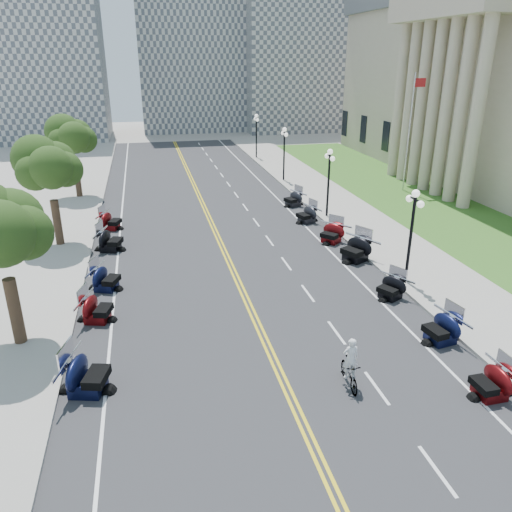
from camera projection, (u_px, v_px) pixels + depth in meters
ground at (265, 341)px, 21.06m from camera, size 160.00×160.00×0.00m
road at (226, 256)px, 30.12m from camera, size 16.00×90.00×0.01m
centerline_yellow_a at (224, 256)px, 30.10m from camera, size 0.12×90.00×0.00m
centerline_yellow_b at (228, 255)px, 30.15m from camera, size 0.12×90.00×0.00m
edge_line_north at (326, 247)px, 31.42m from camera, size 0.12×90.00×0.00m
edge_line_south at (117, 265)px, 28.82m from camera, size 0.12×90.00×0.00m
lane_dash_4 at (437, 471)px, 14.46m from camera, size 0.12×2.00×0.00m
lane_dash_5 at (377, 388)px, 18.08m from camera, size 0.12×2.00×0.00m
lane_dash_6 at (336, 332)px, 21.71m from camera, size 0.12×2.00×0.00m
lane_dash_7 at (308, 293)px, 25.33m from camera, size 0.12×2.00×0.00m
lane_dash_8 at (286, 264)px, 28.96m from camera, size 0.12×2.00×0.00m
lane_dash_9 at (270, 241)px, 32.58m from camera, size 0.12×2.00×0.00m
lane_dash_10 at (256, 222)px, 36.21m from camera, size 0.12×2.00×0.00m
lane_dash_11 at (245, 207)px, 39.83m from camera, size 0.12×2.00×0.00m
lane_dash_12 at (236, 195)px, 43.46m from camera, size 0.12×2.00×0.00m
lane_dash_13 at (228, 184)px, 47.08m from camera, size 0.12×2.00×0.00m
lane_dash_14 at (222, 175)px, 50.71m from camera, size 0.12×2.00×0.00m
lane_dash_15 at (216, 167)px, 54.33m from camera, size 0.12×2.00×0.00m
lane_dash_16 at (211, 160)px, 57.95m from camera, size 0.12×2.00×0.00m
lane_dash_17 at (207, 154)px, 61.58m from camera, size 0.12×2.00×0.00m
lane_dash_18 at (203, 149)px, 65.20m from camera, size 0.12×2.00×0.00m
lane_dash_19 at (199, 144)px, 68.83m from camera, size 0.12×2.00×0.00m
sidewalk_north at (386, 242)px, 32.23m from camera, size 5.00×90.00×0.15m
sidewalk_south at (42, 270)px, 27.97m from camera, size 5.00×90.00×0.15m
lawn at (421, 203)px, 40.91m from camera, size 9.00×60.00×0.10m
distant_block_a at (34, 43)px, 68.77m from camera, size 18.00×14.00×26.00m
distant_block_b at (188, 31)px, 77.93m from camera, size 16.00×12.00×30.00m
distant_block_c at (303, 58)px, 80.35m from camera, size 20.00×14.00×22.00m
street_lamp_2 at (411, 237)px, 25.47m from camera, size 0.50×1.20×4.90m
street_lamp_3 at (328, 183)px, 36.34m from camera, size 0.50×1.20×4.90m
street_lamp_4 at (284, 154)px, 47.22m from camera, size 0.50×1.20×4.90m
street_lamp_5 at (256, 136)px, 58.09m from camera, size 0.50×1.20×4.90m
flagpole at (409, 134)px, 42.80m from camera, size 1.10×0.20×10.00m
tree_2 at (0, 237)px, 19.08m from camera, size 4.80×4.80×9.20m
tree_3 at (49, 172)px, 29.96m from camera, size 4.80×4.80×9.20m
tree_4 at (72, 141)px, 40.83m from camera, size 4.80×4.80×9.20m
motorcycle_n_4 at (491, 381)px, 17.42m from camera, size 1.87×1.87×1.28m
motorcycle_n_5 at (442, 327)px, 20.80m from camera, size 2.24×2.24×1.36m
motorcycle_n_6 at (391, 287)px, 24.63m from camera, size 2.40×2.40×1.23m
motorcycle_n_7 at (356, 248)px, 29.14m from camera, size 3.01×3.01×1.56m
motorcycle_n_8 at (332, 232)px, 32.06m from camera, size 2.75×2.75×1.37m
motorcycle_n_9 at (307, 214)px, 35.94m from camera, size 2.39×2.39×1.34m
motorcycle_n_10 at (293, 198)px, 39.94m from camera, size 2.44×2.44×1.32m
motorcycle_s_5 at (86, 373)px, 17.63m from camera, size 2.72×2.72×1.55m
motorcycle_s_6 at (97, 307)px, 22.47m from camera, size 2.40×2.40×1.36m
motorcycle_s_7 at (105, 277)px, 25.52m from camera, size 2.53×2.53×1.36m
motorcycle_s_8 at (110, 239)px, 30.69m from camera, size 2.63×2.63×1.47m
motorcycle_s_9 at (110, 220)px, 34.52m from camera, size 2.49×2.49×1.36m
bicycle at (349, 373)px, 18.02m from camera, size 0.63×1.82×1.07m
cyclist_rider at (352, 341)px, 17.52m from camera, size 0.60×0.39×1.63m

